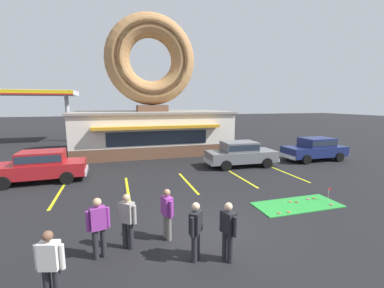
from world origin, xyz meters
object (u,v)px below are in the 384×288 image
Objects in this scene: pedestrian_blue_sweater_man at (98,225)px; car_red at (40,165)px; golf_ball at (284,202)px; pedestrian_beanie_man at (127,219)px; pedestrian_crossing_woman at (228,229)px; car_grey at (240,153)px; pedestrian_clipboard_woman at (167,212)px; car_navy at (315,148)px; pedestrian_leather_jacket_man at (196,229)px; putting_flag_pin at (329,191)px; pedestrian_hooded_kid at (50,264)px; trash_bin at (246,149)px.

car_red is at bearing 112.41° from pedestrian_blue_sweater_man.
golf_ball is 6.46m from pedestrian_beanie_man.
pedestrian_blue_sweater_man reaches higher than pedestrian_crossing_woman.
car_grey reaches higher than pedestrian_beanie_man.
pedestrian_clipboard_woman reaches higher than golf_ball.
car_grey is 11.40m from car_red.
pedestrian_leather_jacket_man is (-11.65, -8.81, -0.02)m from car_navy.
car_red is at bearing 122.96° from pedestrian_leather_jacket_man.
putting_flag_pin is 0.35× the size of pedestrian_crossing_woman.
pedestrian_hooded_kid is 1.01× the size of pedestrian_clipboard_woman.
car_red is 2.98× the size of pedestrian_clipboard_woman.
car_red reaches higher than pedestrian_crossing_woman.
pedestrian_crossing_woman reaches higher than putting_flag_pin.
pedestrian_hooded_kid is (-9.69, -2.80, 0.42)m from putting_flag_pin.
pedestrian_clipboard_woman is (-6.25, -7.50, -0.02)m from car_grey.
pedestrian_blue_sweater_man is at bearing 58.77° from pedestrian_hooded_kid.
car_grey is 1.00× the size of car_red.
golf_ball is at bearing 36.78° from pedestrian_crossing_woman.
trash_bin is at bearing 48.36° from pedestrian_hooded_kid.
golf_ball is 1.97m from putting_flag_pin.
pedestrian_blue_sweater_man reaches higher than pedestrian_leather_jacket_man.
pedestrian_leather_jacket_man is at bearing 9.99° from pedestrian_hooded_kid.
pedestrian_hooded_kid is 0.99× the size of pedestrian_beanie_man.
pedestrian_clipboard_woman is at bearing 12.86° from pedestrian_blue_sweater_man.
car_navy is 4.90m from trash_bin.
pedestrian_blue_sweater_man is 1.05× the size of pedestrian_hooded_kid.
pedestrian_crossing_woman reaches higher than pedestrian_leather_jacket_man.
pedestrian_leather_jacket_man reaches higher than putting_flag_pin.
car_grey is at bearing -123.66° from trash_bin.
trash_bin is at bearing 141.03° from car_navy.
pedestrian_blue_sweater_man is at bearing -165.68° from golf_ball.
putting_flag_pin is at bearing 8.16° from pedestrian_clipboard_woman.
pedestrian_leather_jacket_man is (-6.48, -2.23, 0.42)m from putting_flag_pin.
putting_flag_pin is 0.36× the size of pedestrian_clipboard_woman.
pedestrian_crossing_woman is (1.27, -1.50, 0.01)m from pedestrian_clipboard_woman.
car_grey is at bearing 61.03° from pedestrian_crossing_woman.
car_navy is (5.17, 6.58, 0.43)m from putting_flag_pin.
pedestrian_blue_sweater_man is 1.05× the size of pedestrian_leather_jacket_man.
car_navy reaches higher than pedestrian_beanie_man.
pedestrian_clipboard_woman is (2.72, 1.80, -0.01)m from pedestrian_hooded_kid.
car_grey is at bearing 50.18° from pedestrian_clipboard_woman.
pedestrian_beanie_man is (-7.41, -7.67, -0.00)m from car_grey.
pedestrian_beanie_man reaches higher than pedestrian_hooded_kid.
pedestrian_hooded_kid is at bearing -75.32° from car_red.
pedestrian_crossing_woman is at bearing -156.35° from putting_flag_pin.
pedestrian_leather_jacket_man reaches higher than golf_ball.
pedestrian_leather_jacket_man is 1.96m from pedestrian_beanie_man.
trash_bin is at bearing 70.62° from golf_ball.
pedestrian_clipboard_woman is at bearing -129.82° from car_grey.
car_red is 11.02m from pedestrian_crossing_woman.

